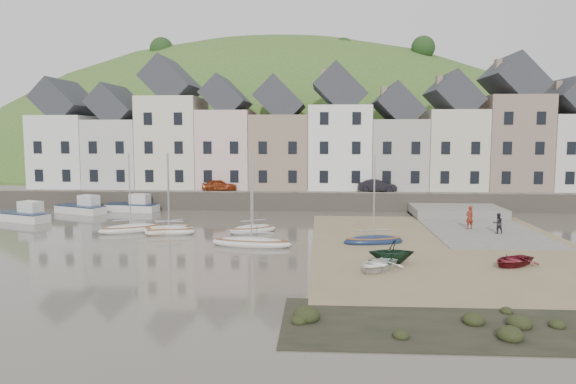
# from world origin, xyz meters

# --- Properties ---
(ground) EXTENTS (160.00, 160.00, 0.00)m
(ground) POSITION_xyz_m (0.00, 0.00, 0.00)
(ground) COLOR #4E473D
(ground) RESTS_ON ground
(quay_land) EXTENTS (90.00, 30.00, 1.50)m
(quay_land) POSITION_xyz_m (0.00, 32.00, 0.75)
(quay_land) COLOR #395923
(quay_land) RESTS_ON ground
(quay_street) EXTENTS (70.00, 7.00, 0.10)m
(quay_street) POSITION_xyz_m (0.00, 20.50, 1.55)
(quay_street) COLOR slate
(quay_street) RESTS_ON quay_land
(seawall) EXTENTS (70.00, 1.20, 1.80)m
(seawall) POSITION_xyz_m (0.00, 17.00, 0.90)
(seawall) COLOR slate
(seawall) RESTS_ON ground
(beach) EXTENTS (18.00, 26.00, 0.06)m
(beach) POSITION_xyz_m (11.00, 0.00, 0.03)
(beach) COLOR #7A664A
(beach) RESTS_ON ground
(slipway) EXTENTS (8.00, 18.00, 0.12)m
(slipway) POSITION_xyz_m (15.00, 8.00, 0.06)
(slipway) COLOR slate
(slipway) RESTS_ON ground
(hillside) EXTENTS (134.40, 84.00, 84.00)m
(hillside) POSITION_xyz_m (-5.00, 60.00, -17.99)
(hillside) COLOR #395923
(hillside) RESTS_ON ground
(townhouse_terrace) EXTENTS (61.05, 8.00, 13.93)m
(townhouse_terrace) POSITION_xyz_m (1.76, 24.00, 7.32)
(townhouse_terrace) COLOR silver
(townhouse_terrace) RESTS_ON quay_land
(sailboat_0) EXTENTS (5.01, 3.62, 6.32)m
(sailboat_0) POSITION_xyz_m (-12.06, 4.32, 0.26)
(sailboat_0) COLOR silver
(sailboat_0) RESTS_ON ground
(sailboat_1) EXTENTS (4.19, 1.75, 6.32)m
(sailboat_1) POSITION_xyz_m (-8.93, 3.83, 0.27)
(sailboat_1) COLOR silver
(sailboat_1) RESTS_ON ground
(sailboat_2) EXTENTS (4.01, 3.73, 6.32)m
(sailboat_2) POSITION_xyz_m (-8.94, 4.03, 0.27)
(sailboat_2) COLOR beige
(sailboat_2) RESTS_ON ground
(sailboat_3) EXTENTS (4.07, 3.32, 6.32)m
(sailboat_3) POSITION_xyz_m (-2.61, 4.62, 0.27)
(sailboat_3) COLOR silver
(sailboat_3) RESTS_ON ground
(sailboat_4) EXTENTS (5.73, 2.29, 6.32)m
(sailboat_4) POSITION_xyz_m (-2.09, -0.41, 0.26)
(sailboat_4) COLOR silver
(sailboat_4) RESTS_ON ground
(sailboat_5) EXTENTS (4.45, 2.39, 6.32)m
(sailboat_5) POSITION_xyz_m (6.19, 0.79, 0.26)
(sailboat_5) COLOR #142240
(sailboat_5) RESTS_ON ground
(motorboat_0) EXTENTS (5.41, 3.65, 1.70)m
(motorboat_0) POSITION_xyz_m (-20.10, 13.78, 0.58)
(motorboat_0) COLOR silver
(motorboat_0) RESTS_ON ground
(motorboat_1) EXTENTS (5.76, 3.66, 1.70)m
(motorboat_1) POSITION_xyz_m (-23.25, 8.97, 0.58)
(motorboat_1) COLOR silver
(motorboat_1) RESTS_ON ground
(motorboat_2) EXTENTS (5.30, 2.61, 1.70)m
(motorboat_2) POSITION_xyz_m (-15.60, 15.28, 0.58)
(motorboat_2) COLOR silver
(motorboat_2) RESTS_ON ground
(rowboat_white) EXTENTS (3.63, 3.83, 0.65)m
(rowboat_white) POSITION_xyz_m (5.67, -6.65, 0.38)
(rowboat_white) COLOR white
(rowboat_white) RESTS_ON beach
(rowboat_green) EXTENTS (2.73, 2.40, 1.37)m
(rowboat_green) POSITION_xyz_m (6.67, -4.94, 0.75)
(rowboat_green) COLOR #16321E
(rowboat_green) RESTS_ON beach
(rowboat_red) EXTENTS (3.64, 3.51, 0.62)m
(rowboat_red) POSITION_xyz_m (13.48, -5.17, 0.37)
(rowboat_red) COLOR maroon
(rowboat_red) RESTS_ON beach
(person_red) EXTENTS (0.79, 0.67, 1.84)m
(person_red) POSITION_xyz_m (14.20, 6.51, 1.04)
(person_red) COLOR maroon
(person_red) RESTS_ON slipway
(person_dark) EXTENTS (0.81, 0.66, 1.53)m
(person_dark) POSITION_xyz_m (15.82, 4.76, 0.88)
(person_dark) COLOR black
(person_dark) RESTS_ON slipway
(car_left) EXTENTS (3.89, 2.40, 1.24)m
(car_left) POSITION_xyz_m (-7.97, 19.50, 2.22)
(car_left) COLOR maroon
(car_left) RESTS_ON quay_street
(car_right) EXTENTS (4.01, 1.55, 1.30)m
(car_right) POSITION_xyz_m (8.36, 19.50, 2.25)
(car_right) COLOR black
(car_right) RESTS_ON quay_street
(shore_rocks) EXTENTS (14.00, 6.00, 0.74)m
(shore_rocks) POSITION_xyz_m (8.50, -15.19, 0.12)
(shore_rocks) COLOR black
(shore_rocks) RESTS_ON ground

